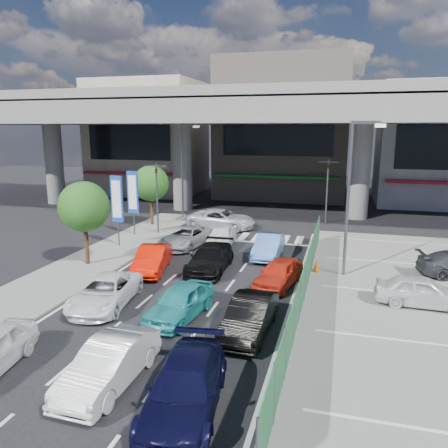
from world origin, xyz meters
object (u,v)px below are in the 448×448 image
(minivan_navy_back, at_px, (185,387))
(hatch_white_back_mid, at_px, (109,364))
(parked_sedan_white, at_px, (422,291))
(traffic_light_right, at_px, (328,175))
(hatch_black_mid_right, at_px, (250,316))
(tree_far, at_px, (151,184))
(signboard_near, at_px, (117,201))
(sedan_white_front_mid, at_px, (221,236))
(sedan_white_mid_left, at_px, (105,292))
(kei_truck_front_right, at_px, (269,246))
(street_lamp_left, at_px, (184,163))
(taxi_teal_mid, at_px, (180,302))
(tree_near, at_px, (84,207))
(taxi_orange_left, at_px, (152,259))
(sedan_black_mid, at_px, (210,258))
(crossing_wagon_silver, at_px, (221,219))
(street_lamp_right, at_px, (352,186))
(signboard_far, at_px, (133,194))
(traffic_cone, at_px, (317,265))
(traffic_light_left, at_px, (157,181))
(taxi_orange_right, at_px, (279,273))
(wagon_silver_front_left, at_px, (186,237))

(minivan_navy_back, bearing_deg, hatch_white_back_mid, 160.29)
(parked_sedan_white, bearing_deg, traffic_light_right, 19.22)
(hatch_black_mid_right, bearing_deg, tree_far, 127.31)
(signboard_near, height_order, sedan_white_front_mid, signboard_near)
(sedan_white_mid_left, bearing_deg, kei_truck_front_right, 51.67)
(street_lamp_left, height_order, taxi_teal_mid, street_lamp_left)
(tree_near, bearing_deg, sedan_white_front_mid, 44.01)
(taxi_orange_left, height_order, kei_truck_front_right, same)
(taxi_orange_left, bearing_deg, sedan_white_mid_left, -101.85)
(signboard_near, relative_size, minivan_navy_back, 0.99)
(hatch_white_back_mid, xyz_separation_m, sedan_black_mid, (-0.28, 11.20, 0.00))
(tree_near, distance_m, sedan_white_mid_left, 6.88)
(tree_near, bearing_deg, crossing_wagon_silver, 66.67)
(crossing_wagon_silver, bearing_deg, minivan_navy_back, -161.91)
(signboard_near, relative_size, sedan_white_mid_left, 1.03)
(street_lamp_right, xyz_separation_m, tree_far, (-14.97, 8.50, -1.38))
(signboard_far, height_order, hatch_black_mid_right, signboard_far)
(hatch_white_back_mid, relative_size, sedan_black_mid, 0.88)
(hatch_white_back_mid, distance_m, traffic_cone, 13.49)
(sedan_white_mid_left, relative_size, taxi_orange_left, 1.09)
(tree_near, bearing_deg, minivan_navy_back, -47.54)
(crossing_wagon_silver, bearing_deg, street_lamp_right, -128.94)
(signboard_near, bearing_deg, traffic_light_left, 75.98)
(taxi_orange_right, height_order, kei_truck_front_right, kei_truck_front_right)
(tree_near, relative_size, taxi_orange_right, 1.24)
(street_lamp_left, xyz_separation_m, tree_far, (-1.47, -3.50, -1.38))
(taxi_teal_mid, height_order, sedan_white_front_mid, same)
(signboard_near, distance_m, hatch_white_back_mid, 16.23)
(kei_truck_front_right, relative_size, traffic_cone, 5.76)
(taxi_teal_mid, height_order, taxi_orange_left, same)
(traffic_light_left, relative_size, wagon_silver_front_left, 1.11)
(minivan_navy_back, bearing_deg, street_lamp_left, 102.30)
(hatch_black_mid_right, bearing_deg, tree_near, 153.74)
(hatch_white_back_mid, height_order, sedan_white_front_mid, same)
(tree_far, relative_size, kei_truck_front_right, 1.15)
(hatch_black_mid_right, xyz_separation_m, crossing_wagon_silver, (-5.84, 16.82, 0.05))
(taxi_teal_mid, distance_m, crossing_wagon_silver, 16.46)
(hatch_black_mid_right, height_order, taxi_orange_left, same)
(tree_far, xyz_separation_m, sedan_white_front_mid, (6.99, -4.52, -2.70))
(street_lamp_right, relative_size, signboard_far, 1.70)
(traffic_light_right, bearing_deg, sedan_white_front_mid, -124.97)
(taxi_orange_right, bearing_deg, sedan_black_mid, 173.32)
(traffic_light_right, relative_size, hatch_white_back_mid, 1.24)
(signboard_near, relative_size, hatch_black_mid_right, 1.12)
(street_lamp_left, xyz_separation_m, parked_sedan_white, (16.60, -15.36, -4.04))
(traffic_light_right, height_order, street_lamp_right, street_lamp_right)
(minivan_navy_back, distance_m, taxi_orange_left, 12.29)
(tree_far, distance_m, hatch_black_mid_right, 20.05)
(taxi_teal_mid, relative_size, sedan_black_mid, 0.85)
(taxi_orange_left, bearing_deg, traffic_cone, 1.98)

